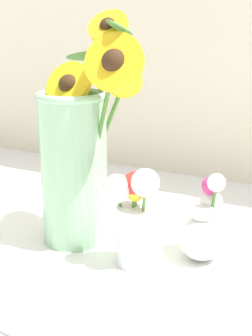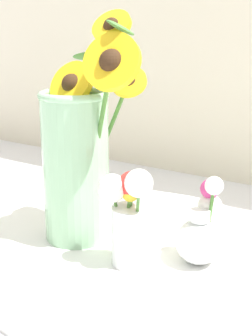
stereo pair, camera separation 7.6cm
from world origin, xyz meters
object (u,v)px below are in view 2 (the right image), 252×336
mason_jar_sunflowers (79,154)px  vase_bulb_right (201,231)px  serving_tray (126,248)px  vase_small_center (129,215)px

mason_jar_sunflowers → vase_bulb_right: bearing=7.5°
serving_tray → mason_jar_sunflowers: size_ratio=1.41×
vase_small_center → vase_bulb_right: bearing=36.5°
vase_small_center → vase_bulb_right: vase_small_center is taller
mason_jar_sunflowers → vase_bulb_right: mason_jar_sunflowers is taller
mason_jar_sunflowers → vase_small_center: bearing=-17.3°
mason_jar_sunflowers → vase_small_center: size_ratio=2.38×
serving_tray → vase_bulb_right: (0.13, 0.01, 0.06)m
vase_small_center → vase_bulb_right: (0.09, 0.07, -0.03)m
mason_jar_sunflowers → vase_bulb_right: (0.21, 0.03, -0.10)m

